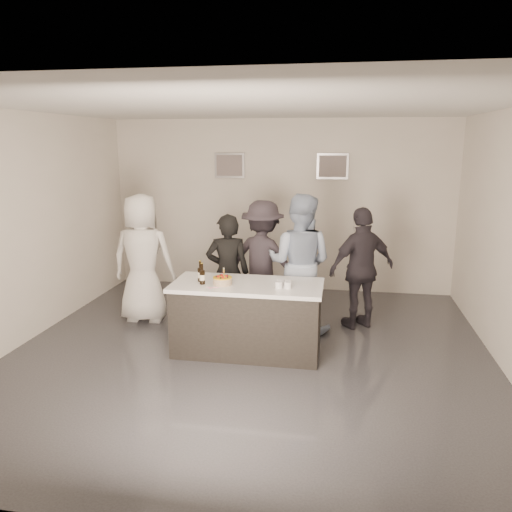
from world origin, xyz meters
name	(u,v)px	position (x,y,z in m)	size (l,w,h in m)	color
floor	(249,354)	(0.00, 0.00, 0.00)	(6.00, 6.00, 0.00)	#3D3D42
ceiling	(248,106)	(0.00, 0.00, 3.00)	(6.00, 6.00, 0.00)	white
wall_back	(280,206)	(0.00, 3.00, 1.50)	(6.00, 0.04, 3.00)	silver
wall_front	(159,325)	(0.00, -3.00, 1.50)	(6.00, 0.04, 3.00)	silver
wall_left	(21,229)	(-3.00, 0.00, 1.50)	(0.04, 6.00, 3.00)	silver
picture_left	(230,165)	(-0.90, 2.97, 2.20)	(0.54, 0.04, 0.44)	#B2B2B7
picture_right	(333,166)	(0.90, 2.97, 2.20)	(0.54, 0.04, 0.44)	#B2B2B7
bar_counter	(247,318)	(-0.03, 0.06, 0.45)	(1.86, 0.86, 0.90)	white
cake	(222,281)	(-0.32, -0.03, 0.94)	(0.23, 0.23, 0.08)	yellow
beer_bottle_a	(200,271)	(-0.63, 0.06, 1.03)	(0.07, 0.07, 0.26)	black
beer_bottle_b	(202,274)	(-0.57, -0.06, 1.03)	(0.07, 0.07, 0.26)	black
tumbler_cluster	(284,284)	(0.43, -0.01, 0.94)	(0.19, 0.19, 0.08)	gold
candles	(214,288)	(-0.39, -0.20, 0.90)	(0.24, 0.08, 0.01)	pink
person_main_black	(228,273)	(-0.45, 0.78, 0.83)	(0.60, 0.40, 1.66)	black
person_main_blue	(300,263)	(0.53, 0.98, 0.96)	(0.94, 0.73, 1.93)	#A1B4D3
person_guest_left	(143,258)	(-1.75, 0.94, 0.95)	(0.92, 0.60, 1.89)	white
person_guest_right	(362,268)	(1.39, 1.21, 0.87)	(1.01, 0.42, 1.73)	#312C34
person_guest_back	(263,260)	(-0.05, 1.38, 0.89)	(1.15, 0.66, 1.78)	#332C34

